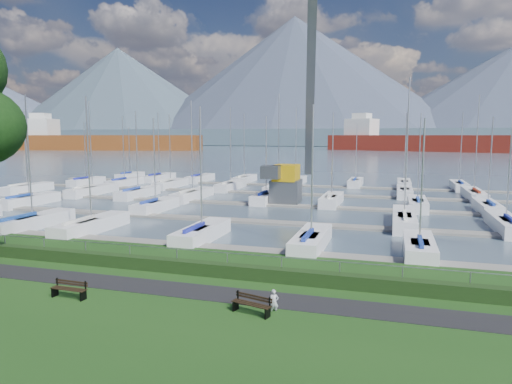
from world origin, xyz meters
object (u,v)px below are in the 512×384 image
at_px(person, 274,299).
at_px(crane, 293,154).
at_px(bench_right, 252,304).
at_px(bench_left, 69,289).

relative_size(person, crane, 0.05).
height_order(bench_right, crane, crane).
bearing_deg(crane, bench_right, -81.79).
xyz_separation_m(bench_right, person, (0.82, 0.55, 0.13)).
xyz_separation_m(bench_left, bench_right, (8.65, 0.63, 0.00)).
height_order(person, crane, crane).
bearing_deg(bench_right, crane, 114.86).
xyz_separation_m(bench_left, crane, (3.10, 34.21, 4.91)).
bearing_deg(person, bench_left, 163.49).
height_order(bench_left, person, person).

